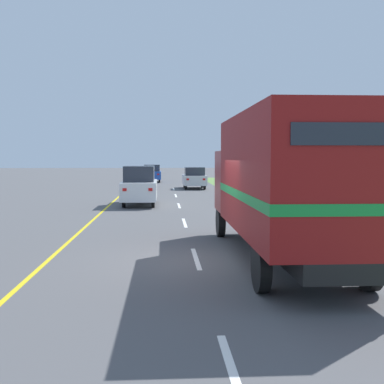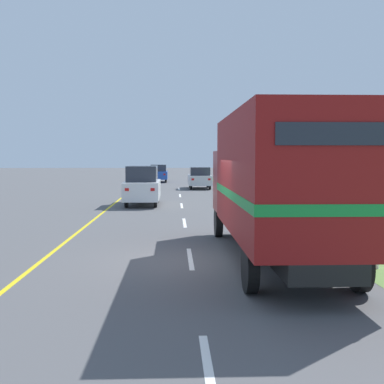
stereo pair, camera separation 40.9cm
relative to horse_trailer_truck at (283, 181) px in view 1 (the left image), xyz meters
The scene contains 15 objects.
ground_plane 2.89m from the horse_trailer_truck, behind, with size 200.00×200.00×0.00m, color #515154.
edge_line_yellow 16.65m from the horse_trailer_truck, 110.45° to the left, with size 0.12×63.93×0.01m, color yellow.
centre_dash_nearest 6.68m from the horse_trailer_truck, 109.01° to the right, with size 0.12×2.60×0.01m, color white.
centre_dash_near 2.93m from the horse_trailer_truck, 164.60° to the left, with size 0.12×2.60×0.01m, color white.
centre_dash_mid_a 7.73m from the horse_trailer_truck, 106.15° to the left, with size 0.12×2.60×0.01m, color white.
centre_dash_mid_b 14.07m from the horse_trailer_truck, 98.57° to the left, with size 0.12×2.60×0.01m, color white.
centre_dash_far 20.57m from the horse_trailer_truck, 95.82° to the left, with size 0.12×2.60×0.01m, color white.
centre_dash_farthest 27.12m from the horse_trailer_truck, 94.40° to the left, with size 0.12×2.60×0.01m, color white.
horse_trailer_truck is the anchor object (origin of this frame).
lead_car_white 14.86m from the horse_trailer_truck, 106.30° to the left, with size 1.80×4.38×2.09m.
lead_car_silver_ahead 27.36m from the horse_trailer_truck, 90.83° to the left, with size 1.80×4.03×1.74m.
lead_car_blue_ahead 37.64m from the horse_trailer_truck, 96.15° to the left, with size 1.80×3.83×1.78m.
highway_sign 7.41m from the horse_trailer_truck, 58.31° to the left, with size 2.05×0.09×2.66m.
roadside_tree_far 23.88m from the horse_trailer_truck, 63.61° to the left, with size 3.78×3.78×5.06m.
delineator_post 2.75m from the horse_trailer_truck, 18.32° to the right, with size 0.08×0.08×0.95m.
Camera 1 is at (-0.82, -11.75, 2.58)m, focal length 45.00 mm.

